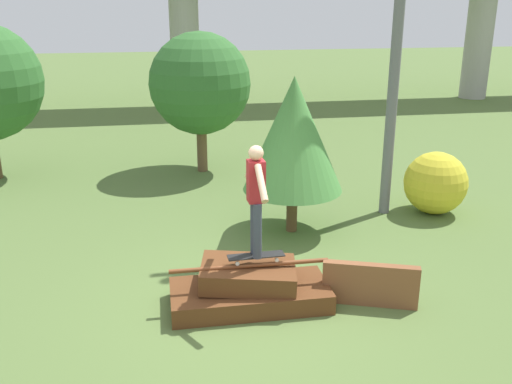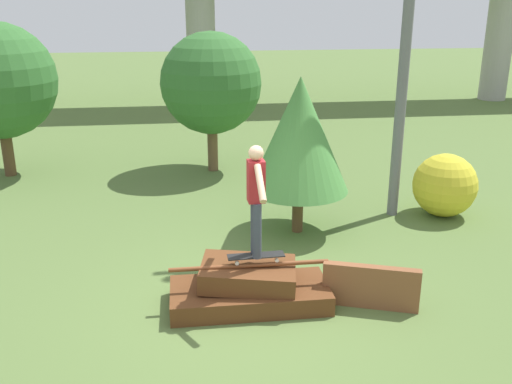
{
  "view_description": "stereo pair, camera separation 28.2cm",
  "coord_description": "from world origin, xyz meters",
  "px_view_note": "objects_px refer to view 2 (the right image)",
  "views": [
    {
      "loc": [
        -1.1,
        -6.91,
        4.04
      ],
      "look_at": [
        0.1,
        0.07,
        1.62
      ],
      "focal_mm": 40.0,
      "sensor_mm": 36.0,
      "label": 1
    },
    {
      "loc": [
        -0.82,
        -6.95,
        4.04
      ],
      "look_at": [
        0.1,
        0.07,
        1.62
      ],
      "focal_mm": 40.0,
      "sensor_mm": 36.0,
      "label": 2
    }
  ],
  "objects_px": {
    "skateboard": "(256,256)",
    "skater": "(256,194)",
    "tree_behind_right": "(300,135)",
    "bush_yellow_flowering": "(445,185)",
    "tree_behind_left": "(211,83)"
  },
  "relations": [
    {
      "from": "skater",
      "to": "skateboard",
      "type": "bearing_deg",
      "value": 26.57
    },
    {
      "from": "bush_yellow_flowering",
      "to": "tree_behind_left",
      "type": "bearing_deg",
      "value": 139.3
    },
    {
      "from": "skateboard",
      "to": "skater",
      "type": "height_order",
      "value": "skater"
    },
    {
      "from": "skater",
      "to": "bush_yellow_flowering",
      "type": "height_order",
      "value": "skater"
    },
    {
      "from": "skater",
      "to": "tree_behind_left",
      "type": "relative_size",
      "value": 0.46
    },
    {
      "from": "skateboard",
      "to": "tree_behind_right",
      "type": "bearing_deg",
      "value": 66.16
    },
    {
      "from": "skater",
      "to": "bush_yellow_flowering",
      "type": "distance_m",
      "value": 5.06
    },
    {
      "from": "skateboard",
      "to": "skater",
      "type": "relative_size",
      "value": 0.51
    },
    {
      "from": "skater",
      "to": "tree_behind_right",
      "type": "relative_size",
      "value": 0.55
    },
    {
      "from": "skateboard",
      "to": "tree_behind_right",
      "type": "height_order",
      "value": "tree_behind_right"
    },
    {
      "from": "skater",
      "to": "bush_yellow_flowering",
      "type": "bearing_deg",
      "value": 35.25
    },
    {
      "from": "skater",
      "to": "bush_yellow_flowering",
      "type": "relative_size",
      "value": 1.25
    },
    {
      "from": "skater",
      "to": "tree_behind_right",
      "type": "bearing_deg",
      "value": 66.16
    },
    {
      "from": "skater",
      "to": "bush_yellow_flowering",
      "type": "xyz_separation_m",
      "value": [
        4.05,
        2.86,
        -0.98
      ]
    },
    {
      "from": "tree_behind_left",
      "to": "tree_behind_right",
      "type": "bearing_deg",
      "value": -72.48
    }
  ]
}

